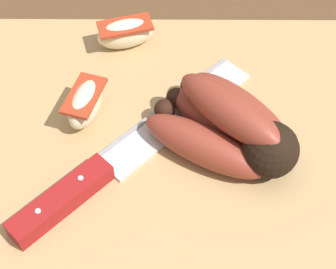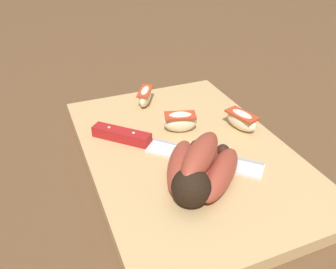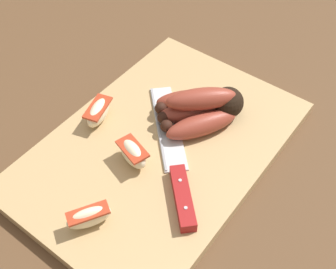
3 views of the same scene
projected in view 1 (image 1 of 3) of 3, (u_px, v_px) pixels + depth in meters
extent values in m
plane|color=brown|center=(149.00, 147.00, 0.52)|extent=(6.00, 6.00, 0.00)
cube|color=tan|center=(140.00, 132.00, 0.52)|extent=(0.45, 0.31, 0.02)
sphere|color=black|center=(270.00, 150.00, 0.46)|extent=(0.05, 0.05, 0.05)
ellipsoid|color=brown|center=(240.00, 109.00, 0.50)|extent=(0.11, 0.11, 0.03)
sphere|color=black|center=(190.00, 86.00, 0.52)|extent=(0.02, 0.02, 0.02)
ellipsoid|color=brown|center=(222.00, 127.00, 0.49)|extent=(0.11, 0.10, 0.03)
sphere|color=black|center=(176.00, 98.00, 0.51)|extent=(0.02, 0.02, 0.02)
ellipsoid|color=brown|center=(204.00, 146.00, 0.48)|extent=(0.12, 0.09, 0.03)
sphere|color=black|center=(164.00, 109.00, 0.50)|extent=(0.02, 0.02, 0.02)
ellipsoid|color=brown|center=(230.00, 111.00, 0.47)|extent=(0.11, 0.11, 0.04)
cylinder|color=white|center=(213.00, 108.00, 0.48)|extent=(0.02, 0.02, 0.00)
cube|color=silver|center=(177.00, 115.00, 0.52)|extent=(0.15, 0.15, 0.00)
cube|color=#99999E|center=(165.00, 105.00, 0.52)|extent=(0.13, 0.13, 0.00)
cube|color=maroon|center=(62.00, 200.00, 0.45)|extent=(0.09, 0.09, 0.02)
cylinder|color=#B2B2B7|center=(38.00, 211.00, 0.44)|extent=(0.01, 0.01, 0.00)
cylinder|color=#B2B2B7|center=(81.00, 178.00, 0.46)|extent=(0.01, 0.00, 0.00)
ellipsoid|color=beige|center=(86.00, 104.00, 0.51)|extent=(0.04, 0.06, 0.04)
cube|color=#B2381E|center=(84.00, 96.00, 0.50)|extent=(0.04, 0.06, 0.00)
ellipsoid|color=beige|center=(126.00, 34.00, 0.57)|extent=(0.07, 0.04, 0.03)
cube|color=#B2381E|center=(125.00, 26.00, 0.56)|extent=(0.06, 0.04, 0.00)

